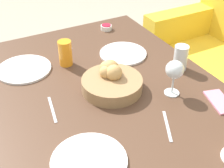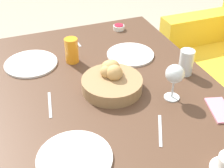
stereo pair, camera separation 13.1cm
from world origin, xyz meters
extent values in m
cube|color=#4C3323|center=(0.00, 0.00, 0.69)|extent=(1.28, 1.00, 0.03)
cube|color=#4C3323|center=(-0.59, 0.45, 0.33)|extent=(0.06, 0.06, 0.67)
cube|color=gold|center=(-0.63, 1.02, 0.33)|extent=(0.14, 0.70, 0.65)
cylinder|color=#99754C|center=(0.03, 0.04, 0.73)|extent=(0.26, 0.26, 0.05)
sphere|color=tan|center=(-0.01, 0.03, 0.78)|extent=(0.06, 0.06, 0.06)
sphere|color=tan|center=(0.02, 0.06, 0.78)|extent=(0.07, 0.07, 0.07)
sphere|color=tan|center=(-0.02, 0.06, 0.78)|extent=(0.08, 0.08, 0.08)
sphere|color=tan|center=(-0.03, 0.05, 0.78)|extent=(0.07, 0.07, 0.07)
cylinder|color=white|center=(-0.31, -0.25, 0.71)|extent=(0.25, 0.25, 0.01)
cylinder|color=white|center=(0.34, -0.21, 0.71)|extent=(0.25, 0.25, 0.01)
cylinder|color=white|center=(-0.22, 0.23, 0.71)|extent=(0.24, 0.24, 0.01)
cylinder|color=orange|center=(-0.26, -0.05, 0.76)|extent=(0.06, 0.06, 0.12)
cylinder|color=silver|center=(0.03, 0.40, 0.76)|extent=(0.06, 0.06, 0.12)
cylinder|color=silver|center=(0.17, 0.25, 0.71)|extent=(0.06, 0.06, 0.00)
cylinder|color=silver|center=(0.17, 0.25, 0.75)|extent=(0.01, 0.01, 0.07)
sphere|color=silver|center=(0.17, 0.25, 0.82)|extent=(0.08, 0.08, 0.08)
cylinder|color=white|center=(-0.51, 0.29, 0.72)|extent=(0.06, 0.06, 0.03)
cylinder|color=#A3192D|center=(-0.51, 0.29, 0.73)|extent=(0.05, 0.05, 0.00)
cube|color=#B7B7BC|center=(0.32, 0.12, 0.70)|extent=(0.15, 0.08, 0.00)
cube|color=#B7B7BC|center=(0.03, -0.23, 0.70)|extent=(0.16, 0.04, 0.00)
cube|color=#B7B7BC|center=(-0.45, 0.02, 0.70)|extent=(0.12, 0.02, 0.00)
cube|color=pink|center=(0.31, 0.39, 0.71)|extent=(0.16, 0.11, 0.01)
camera|label=1|loc=(0.97, -0.46, 1.49)|focal=50.00mm
camera|label=2|loc=(1.03, -0.34, 1.49)|focal=50.00mm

